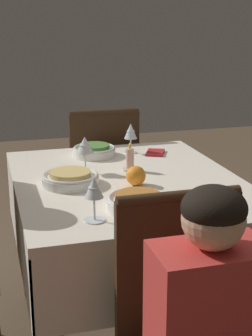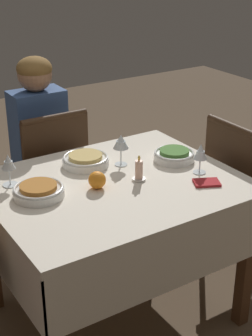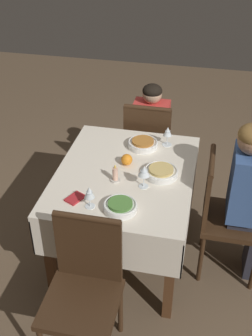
# 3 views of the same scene
# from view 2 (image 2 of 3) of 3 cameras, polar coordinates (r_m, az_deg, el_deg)

# --- Properties ---
(ground_plane) EXTENTS (8.00, 8.00, 0.00)m
(ground_plane) POSITION_cam_2_polar(r_m,az_deg,el_deg) (2.77, -1.17, -15.77)
(ground_plane) COLOR brown
(dining_table) EXTENTS (1.14, 0.92, 0.75)m
(dining_table) POSITION_cam_2_polar(r_m,az_deg,el_deg) (2.40, -1.30, -3.96)
(dining_table) COLOR silver
(dining_table) RESTS_ON ground_plane
(chair_south) EXTENTS (0.41, 0.42, 0.93)m
(chair_south) POSITION_cam_2_polar(r_m,az_deg,el_deg) (2.99, -8.50, -1.01)
(chair_south) COLOR #382314
(chair_south) RESTS_ON ground_plane
(chair_west) EXTENTS (0.42, 0.41, 0.93)m
(chair_west) POSITION_cam_2_polar(r_m,az_deg,el_deg) (2.86, 12.99, -2.61)
(chair_west) COLOR #382314
(chair_west) RESTS_ON ground_plane
(person_adult_denim) EXTENTS (0.30, 0.34, 1.19)m
(person_adult_denim) POSITION_cam_2_polar(r_m,az_deg,el_deg) (3.06, -9.90, 2.79)
(person_adult_denim) COLOR #282833
(person_adult_denim) RESTS_ON ground_plane
(bowl_south) EXTENTS (0.23, 0.23, 0.06)m
(bowl_south) POSITION_cam_2_polar(r_m,az_deg,el_deg) (2.52, -4.49, 0.90)
(bowl_south) COLOR white
(bowl_south) RESTS_ON dining_table
(wine_glass_south) EXTENTS (0.08, 0.08, 0.16)m
(wine_glass_south) POSITION_cam_2_polar(r_m,az_deg,el_deg) (2.49, -0.57, 2.83)
(wine_glass_south) COLOR white
(wine_glass_south) RESTS_ON dining_table
(bowl_east) EXTENTS (0.22, 0.22, 0.06)m
(bowl_east) POSITION_cam_2_polar(r_m,az_deg,el_deg) (2.25, -9.66, -2.49)
(bowl_east) COLOR white
(bowl_east) RESTS_ON dining_table
(wine_glass_east) EXTENTS (0.07, 0.07, 0.15)m
(wine_glass_east) POSITION_cam_2_polar(r_m,az_deg,el_deg) (2.34, -12.90, 0.49)
(wine_glass_east) COLOR white
(wine_glass_east) RESTS_ON dining_table
(bowl_west) EXTENTS (0.21, 0.21, 0.06)m
(bowl_west) POSITION_cam_2_polar(r_m,az_deg,el_deg) (2.58, 5.37, 1.44)
(bowl_west) COLOR white
(bowl_west) RESTS_ON dining_table
(wine_glass_west) EXTENTS (0.06, 0.06, 0.15)m
(wine_glass_west) POSITION_cam_2_polar(r_m,az_deg,el_deg) (2.43, 8.26, 1.68)
(wine_glass_west) COLOR white
(wine_glass_west) RESTS_ON dining_table
(candle_centerpiece) EXTENTS (0.06, 0.06, 0.12)m
(candle_centerpiece) POSITION_cam_2_polar(r_m,az_deg,el_deg) (2.35, 1.44, -0.42)
(candle_centerpiece) COLOR beige
(candle_centerpiece) RESTS_ON dining_table
(orange_fruit) EXTENTS (0.08, 0.08, 0.08)m
(orange_fruit) POSITION_cam_2_polar(r_m,az_deg,el_deg) (2.29, -3.22, -1.34)
(orange_fruit) COLOR orange
(orange_fruit) RESTS_ON dining_table
(napkin_red_folded) EXTENTS (0.14, 0.12, 0.01)m
(napkin_red_folded) POSITION_cam_2_polar(r_m,az_deg,el_deg) (2.36, 8.93, -1.61)
(napkin_red_folded) COLOR #AD2328
(napkin_red_folded) RESTS_ON dining_table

